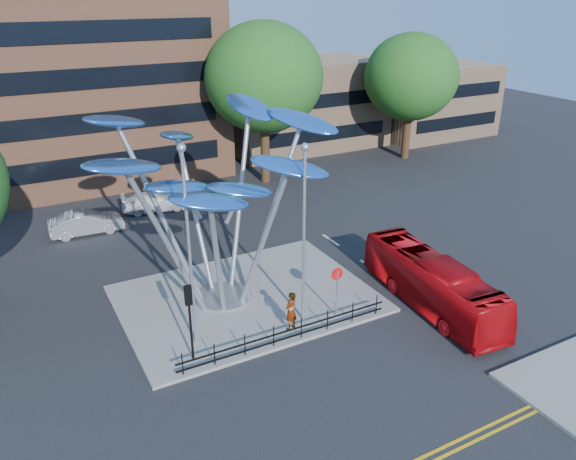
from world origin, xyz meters
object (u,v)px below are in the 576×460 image
tree_far (411,77)px  leaf_sculpture (214,166)px  pedestrian (291,311)px  street_lamp_left (188,232)px  tree_right (264,78)px  traffic_light_island (189,307)px  parked_car_right (155,202)px  no_entry_sign_island (337,284)px  street_lamp_right (304,219)px  red_bus (432,283)px  parked_car_mid (86,223)px

tree_far → leaf_sculpture: bearing=-147.5°
leaf_sculpture → pedestrian: bearing=-68.3°
street_lamp_left → pedestrian: bearing=-13.7°
tree_right → traffic_light_island: 24.06m
pedestrian → parked_car_right: (-1.09, 17.52, -0.44)m
tree_far → no_entry_sign_island: bearing=-135.7°
tree_far → traffic_light_island: bearing=-144.2°
tree_right → pedestrian: 22.35m
street_lamp_right → pedestrian: size_ratio=4.48×
leaf_sculpture → parked_car_right: (0.57, 13.34, -6.24)m
traffic_light_island → parked_car_right: 17.98m
leaf_sculpture → red_bus: size_ratio=1.41×
tree_far → street_lamp_right: (-21.50, -19.00, -2.01)m
parked_car_mid → leaf_sculpture: bearing=-157.0°
street_lamp_right → no_entry_sign_island: (1.50, -0.48, -3.28)m
tree_far → parked_car_mid: 29.34m
street_lamp_right → pedestrian: bearing=-151.1°
tree_right → red_bus: bearing=-93.9°
tree_right → traffic_light_island: bearing=-123.7°
leaf_sculpture → parked_car_mid: leaf_sculpture is taller
tree_far → traffic_light_island: 33.61m
no_entry_sign_island → street_lamp_right: bearing=162.1°
street_lamp_right → no_entry_sign_island: size_ratio=3.39×
parked_car_mid → street_lamp_left: bearing=-170.3°
red_bus → parked_car_mid: (-12.97, 16.86, -0.52)m
traffic_light_island → parked_car_right: (3.50, 17.52, -1.98)m
no_entry_sign_island → street_lamp_left: bearing=171.4°
parked_car_mid → parked_car_right: (4.88, 1.89, -0.09)m
street_lamp_right → parked_car_mid: street_lamp_right is taller
pedestrian → no_entry_sign_island: bearing=156.9°
red_bus → no_entry_sign_island: bearing=170.0°
tree_right → leaf_sculpture: (-10.07, -15.32, -1.16)m
tree_far → parked_car_right: bearing=-175.2°
leaf_sculpture → red_bus: bearing=-32.0°
parked_car_mid → parked_car_right: bearing=-66.4°
parked_car_right → leaf_sculpture: bearing=-174.1°
no_entry_sign_island → pedestrian: size_ratio=1.32×
tree_far → tree_right: bearing=-180.0°
street_lamp_right → parked_car_right: bearing=96.7°
street_lamp_left → red_bus: street_lamp_left is taller
leaf_sculpture → traffic_light_island: size_ratio=3.71×
tree_right → street_lamp_right: bearing=-111.5°
leaf_sculpture → street_lamp_right: size_ratio=1.53×
tree_right → parked_car_right: 12.20m
red_bus → tree_right: bearing=91.2°
leaf_sculpture → pedestrian: leaf_sculpture is taller
pedestrian → parked_car_right: 17.56m
parked_car_mid → red_bus: bearing=-140.0°
tree_far → street_lamp_right: bearing=-138.5°
leaf_sculpture → traffic_light_island: 6.65m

